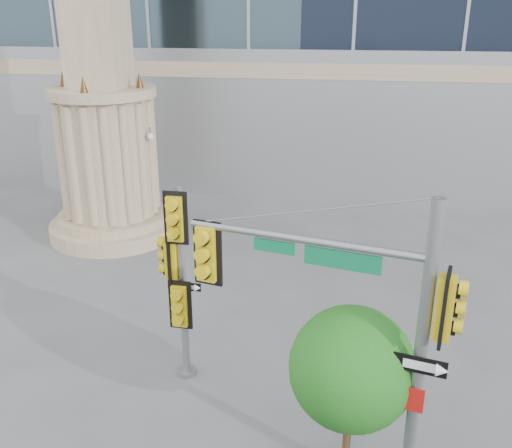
# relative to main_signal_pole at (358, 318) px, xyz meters

# --- Properties ---
(ground) EXTENTS (120.00, 120.00, 0.00)m
(ground) POSITION_rel_main_signal_pole_xyz_m (-2.18, 1.28, -3.23)
(ground) COLOR #545456
(ground) RESTS_ON ground
(monument) EXTENTS (4.40, 4.40, 16.60)m
(monument) POSITION_rel_main_signal_pole_xyz_m (-8.18, 10.28, 2.29)
(monument) COLOR #9C856A
(monument) RESTS_ON ground
(main_signal_pole) EXTENTS (3.98, 1.28, 5.22)m
(main_signal_pole) POSITION_rel_main_signal_pole_xyz_m (0.00, 0.00, 0.00)
(main_signal_pole) COLOR slate
(main_signal_pole) RESTS_ON ground
(secondary_signal_pole) EXTENTS (0.74, 0.57, 4.32)m
(secondary_signal_pole) POSITION_rel_main_signal_pole_xyz_m (-3.51, 2.55, -0.70)
(secondary_signal_pole) COLOR slate
(secondary_signal_pole) RESTS_ON ground
(street_tree) EXTENTS (2.05, 2.00, 3.20)m
(street_tree) POSITION_rel_main_signal_pole_xyz_m (0.01, 0.24, -1.13)
(street_tree) COLOR #9C856A
(street_tree) RESTS_ON ground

